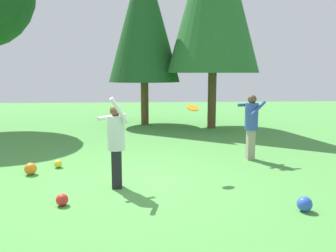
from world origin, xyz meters
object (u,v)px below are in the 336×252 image
object	(u,v)px
ball_yellow	(58,164)
tree_center	(144,17)
frisbee	(193,108)
ball_blue	(305,204)
ball_red	(62,200)
person_catcher	(251,121)
ball_orange	(31,169)
person_thrower	(116,139)

from	to	relation	value
ball_yellow	tree_center	distance (m)	8.49
frisbee	ball_blue	bearing A→B (deg)	-54.08
ball_blue	tree_center	bearing A→B (deg)	105.11
ball_yellow	ball_red	bearing A→B (deg)	-74.52
ball_yellow	ball_blue	bearing A→B (deg)	-31.91
ball_blue	frisbee	bearing A→B (deg)	125.92
ball_red	tree_center	world-z (taller)	tree_center
person_catcher	ball_orange	xyz separation A→B (m)	(-5.35, -1.05, -0.88)
ball_orange	tree_center	world-z (taller)	tree_center
ball_yellow	person_thrower	bearing A→B (deg)	-45.26
ball_yellow	ball_orange	bearing A→B (deg)	-130.51
person_thrower	ball_orange	bearing A→B (deg)	127.20
frisbee	tree_center	xyz separation A→B (m)	(-1.08, 7.65, 3.10)
person_catcher	ball_red	distance (m)	5.22
person_catcher	ball_orange	bearing A→B (deg)	-25.35
person_catcher	ball_blue	xyz separation A→B (m)	(-0.14, -3.45, -0.89)
person_catcher	ball_red	world-z (taller)	person_catcher
person_thrower	ball_orange	xyz separation A→B (m)	(-2.02, 1.01, -0.85)
ball_orange	tree_center	xyz separation A→B (m)	(2.56, 7.43, 4.47)
frisbee	ball_yellow	distance (m)	3.55
person_catcher	ball_blue	size ratio (longest dim) A/B	6.85
person_thrower	ball_orange	distance (m)	2.41
person_catcher	ball_yellow	size ratio (longest dim) A/B	8.82
person_catcher	frisbee	xyz separation A→B (m)	(-1.72, -1.27, 0.50)
frisbee	ball_yellow	size ratio (longest dim) A/B	1.82
ball_blue	ball_orange	distance (m)	5.74
person_thrower	person_catcher	size ratio (longest dim) A/B	1.07
frisbee	tree_center	distance (m)	8.32
person_thrower	ball_blue	size ratio (longest dim) A/B	7.33
person_thrower	ball_yellow	xyz separation A→B (m)	(-1.55, 1.56, -0.89)
person_thrower	ball_red	bearing A→B (deg)	-160.78
person_thrower	ball_yellow	bearing A→B (deg)	108.63
person_catcher	ball_red	size ratio (longest dim) A/B	8.05
person_thrower	ball_blue	world-z (taller)	person_thrower
frisbee	ball_orange	world-z (taller)	frisbee
frisbee	ball_yellow	bearing A→B (deg)	166.28
person_catcher	ball_orange	distance (m)	5.53
person_catcher	frisbee	bearing A→B (deg)	0.00
ball_red	ball_blue	bearing A→B (deg)	-7.14
ball_blue	ball_yellow	world-z (taller)	ball_blue
ball_red	person_catcher	bearing A→B (deg)	34.97
person_catcher	ball_orange	world-z (taller)	person_catcher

